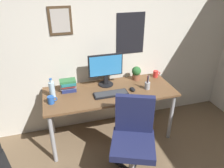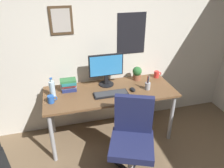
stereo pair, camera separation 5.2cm
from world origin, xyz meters
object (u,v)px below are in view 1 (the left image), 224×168
Objects in this scene: keyboard at (111,94)px; book_stack_left at (68,85)px; water_bottle at (52,89)px; pen_cup at (147,85)px; monitor at (106,69)px; potted_plant at (136,73)px; office_chair at (133,135)px; computer_mouse at (133,89)px; coffee_mug_far at (51,100)px; coffee_mug_near at (156,74)px.

book_stack_left is (-0.50, 0.27, 0.06)m from keyboard.
water_bottle is 1.26× the size of pen_cup.
potted_plant is at bearing 5.01° from monitor.
monitor reaches higher than office_chair.
potted_plant is (0.17, 0.30, 0.09)m from computer_mouse.
potted_plant reaches higher than coffee_mug_far.
office_chair is at bearing -112.75° from potted_plant.
potted_plant is 0.98× the size of pen_cup.
water_bottle reaches higher than potted_plant.
office_chair reaches higher than coffee_mug_far.
water_bottle reaches higher than pen_cup.
water_bottle is at bearing 168.04° from keyboard.
computer_mouse is 0.20m from pen_cup.
office_chair reaches higher than book_stack_left.
coffee_mug_near is 0.54× the size of book_stack_left.
office_chair is at bearing -127.52° from coffee_mug_near.
office_chair is 8.64× the size of computer_mouse.
potted_plant is (0.37, 0.89, 0.31)m from office_chair.
monitor is (-0.09, 0.85, 0.44)m from office_chair.
coffee_mug_far is 0.59× the size of potted_plant.
pen_cup is at bearing -6.40° from water_bottle.
potted_plant reaches higher than computer_mouse.
keyboard is 3.91× the size of computer_mouse.
office_chair is at bearing -54.59° from book_stack_left.
monitor is at bearing 1.94° from book_stack_left.
computer_mouse is (0.21, 0.59, 0.22)m from office_chair.
potted_plant reaches higher than book_stack_left.
keyboard is 0.72m from water_bottle.
coffee_mug_near is 0.97× the size of coffee_mug_far.
office_chair is at bearing -80.64° from keyboard.
monitor is at bearing -177.43° from coffee_mug_near.
office_chair is 4.87× the size of potted_plant.
computer_mouse is 1.03m from coffee_mug_far.
potted_plant is 0.31m from pen_cup.
coffee_mug_near is 0.57× the size of potted_plant.
pen_cup is at bearing 54.97° from office_chair.
office_chair is 1.06m from book_stack_left.
monitor is at bearing 138.75° from computer_mouse.
computer_mouse is (0.30, 0.03, 0.01)m from keyboard.
coffee_mug_near is at bearing 2.32° from book_stack_left.
water_bottle is at bearing 138.04° from office_chair.
pen_cup is 1.03m from book_stack_left.
water_bottle is at bearing 173.03° from computer_mouse.
potted_plant is 0.97m from book_stack_left.
coffee_mug_near is 1.53m from coffee_mug_far.
book_stack_left is at bearing 165.87° from pen_cup.
monitor is 0.48m from potted_plant.
coffee_mug_near is at bearing 11.71° from coffee_mug_far.
office_chair is 0.61m from keyboard.
monitor is 0.79m from coffee_mug_near.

